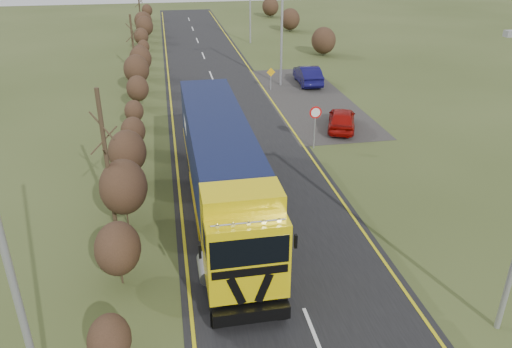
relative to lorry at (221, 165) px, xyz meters
The scene contains 12 objects.
ground 5.18m from the lorry, 65.56° to the right, with size 160.00×160.00×0.00m, color #36411C.
road 6.57m from the lorry, 71.89° to the left, with size 8.00×120.00×0.02m, color black.
layby 18.07m from the lorry, 62.02° to the left, with size 6.00×18.00×0.02m, color #2E2B29.
lane_markings 6.29m from the lorry, 70.95° to the left, with size 7.52×116.00×0.01m.
hedgerow 5.58m from the lorry, 137.82° to the left, with size 2.24×102.04×6.05m.
lorry is the anchor object (origin of this frame).
car_red_hatchback 12.76m from the lorry, 46.56° to the left, with size 1.64×4.07×1.39m, color #910A07.
car_blue_sedan 21.95m from the lorry, 64.41° to the left, with size 1.60×4.58×1.51m, color #0D0A3C.
streetlight_mid 21.24m from the lorry, 70.38° to the left, with size 2.08×0.20×9.81m.
left_pole 11.97m from the lorry, 116.85° to the right, with size 0.16×0.16×9.51m, color #95979A.
speed_sign 8.93m from the lorry, 46.81° to the left, with size 0.70×0.10×2.54m.
warning_board 19.60m from the lorry, 71.82° to the left, with size 0.68×0.11×1.79m.
Camera 1 is at (-3.90, -14.94, 11.27)m, focal length 35.00 mm.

